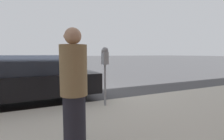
% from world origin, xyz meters
% --- Properties ---
extents(ground_plane, '(220.00, 220.00, 0.00)m').
position_xyz_m(ground_plane, '(0.00, 0.00, 0.00)').
color(ground_plane, '#424244').
extents(parking_meter, '(0.21, 0.19, 1.61)m').
position_xyz_m(parking_meter, '(-2.71, -0.92, 1.37)').
color(parking_meter, gray).
rests_on(parking_meter, sidewalk).
extents(car_black, '(2.18, 4.64, 1.53)m').
position_xyz_m(car_black, '(-1.13, 1.15, 0.80)').
color(car_black, black).
rests_on(car_black, ground_plane).
extents(pedestrian, '(0.38, 0.38, 1.79)m').
position_xyz_m(pedestrian, '(-4.67, 0.39, 1.04)').
color(pedestrian, '#23232D').
rests_on(pedestrian, sidewalk).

